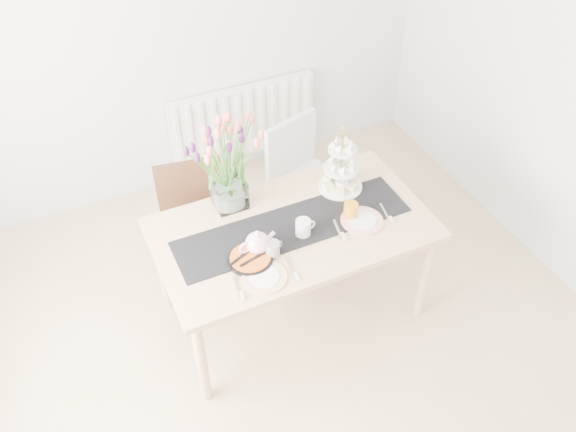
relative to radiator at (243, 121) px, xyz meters
name	(u,v)px	position (x,y,z in m)	size (l,w,h in m)	color
room_shell	(314,238)	(-0.50, -2.19, 0.85)	(4.50, 4.50, 4.50)	tan
radiator	(243,121)	(0.00, 0.00, 0.00)	(1.20, 0.08, 0.60)	white
dining_table	(293,236)	(-0.30, -1.56, 0.22)	(1.60, 0.90, 0.75)	tan
chair_brown	(195,217)	(-0.73, -0.97, 0.05)	(0.49, 0.49, 0.86)	#392214
chair_white	(302,171)	(0.10, -0.86, 0.07)	(0.55, 0.55, 0.89)	silver
table_runner	(293,226)	(-0.30, -1.56, 0.30)	(1.40, 0.35, 0.01)	black
tulip_vase	(226,154)	(-0.56, -1.22, 0.67)	(0.68, 0.68, 0.58)	silver
cake_stand	(341,173)	(0.11, -1.37, 0.42)	(0.28, 0.28, 0.41)	gold
teapot	(258,243)	(-0.56, -1.66, 0.37)	(0.22, 0.18, 0.14)	white
cream_jug	(342,185)	(0.11, -1.39, 0.34)	(0.08, 0.08, 0.08)	silver
tart_tin	(250,259)	(-0.63, -1.71, 0.31)	(0.25, 0.25, 0.03)	black
mug_grey	(273,249)	(-0.50, -1.72, 0.35)	(0.08, 0.08, 0.09)	gray
mug_white	(303,228)	(-0.28, -1.65, 0.35)	(0.09, 0.09, 0.11)	silver
mug_orange	(351,210)	(0.04, -1.63, 0.35)	(0.08, 0.08, 0.10)	orange
plate_left	(264,277)	(-0.61, -1.86, 0.31)	(0.24, 0.24, 0.01)	silver
plate_right	(362,221)	(0.08, -1.69, 0.31)	(0.25, 0.25, 0.01)	white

